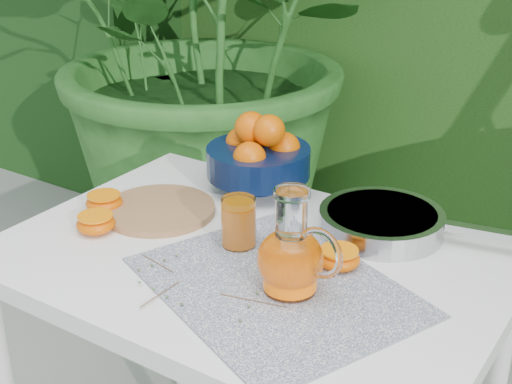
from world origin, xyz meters
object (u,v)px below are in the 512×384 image
Objects in this scene: cutting_board at (159,210)px; fruit_bowl at (259,155)px; juice_pitcher at (292,257)px; white_table at (251,289)px; saute_pan at (383,221)px.

fruit_bowl is at bearing 63.66° from cutting_board.
cutting_board is 0.44m from juice_pitcher.
cutting_board is 0.85× the size of fruit_bowl.
fruit_bowl is at bearing 120.14° from white_table.
saute_pan is at bearing -7.34° from fruit_bowl.
cutting_board is 0.52× the size of saute_pan.
saute_pan reaches higher than white_table.
juice_pitcher is at bearing -97.68° from saute_pan.
saute_pan reaches higher than cutting_board.
saute_pan is (0.46, 0.19, 0.02)m from cutting_board.
white_table is 5.00× the size of juice_pitcher.
fruit_bowl is (0.12, 0.23, 0.08)m from cutting_board.
fruit_bowl reaches higher than white_table.
fruit_bowl is (-0.16, 0.28, 0.17)m from white_table.
fruit_bowl reaches higher than cutting_board.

